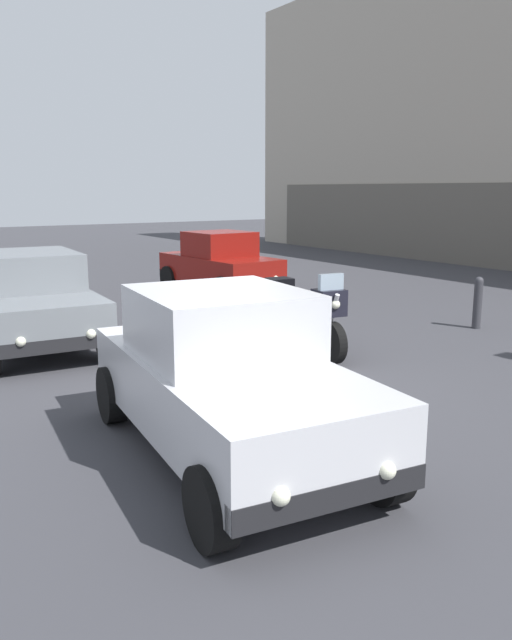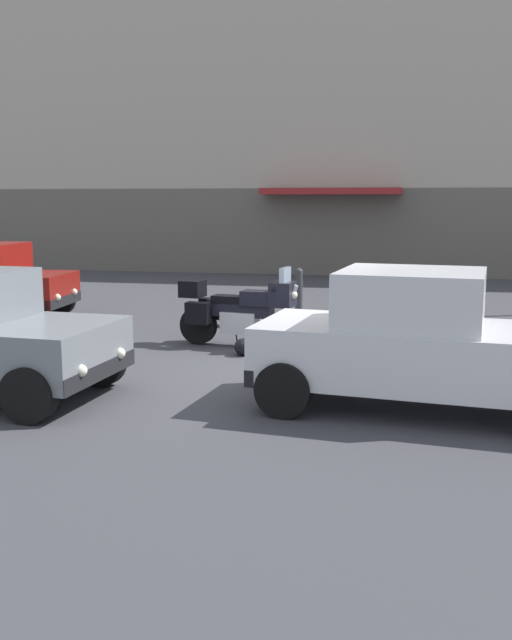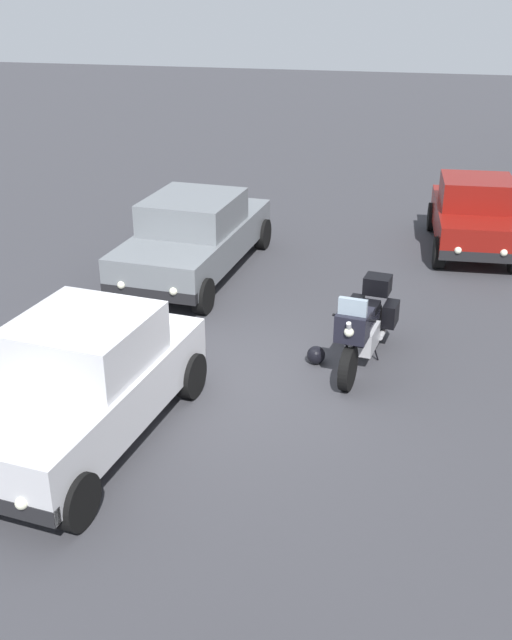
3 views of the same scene
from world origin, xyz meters
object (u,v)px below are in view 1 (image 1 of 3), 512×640
at_px(motorcycle, 304,314).
at_px(car_compact_side, 220,263).
at_px(helmet, 277,351).
at_px(bollard_curbside, 478,301).
at_px(car_wagon_end, 226,376).
at_px(car_sedan_far, 27,298).

bearing_deg(motorcycle, car_compact_side, 170.88).
height_order(helmet, bollard_curbside, bollard_curbside).
xyz_separation_m(car_compact_side, car_wagon_end, (8.62, -4.89, 0.04)).
relative_size(car_wagon_end, bollard_curbside, 4.06).
xyz_separation_m(motorcycle, helmet, (0.20, -0.67, -0.48)).
distance_m(car_sedan_far, car_wagon_end, 5.93).
relative_size(motorcycle, car_compact_side, 0.64).
height_order(helmet, car_wagon_end, car_wagon_end).
bearing_deg(car_wagon_end, car_sedan_far, -169.16).
distance_m(helmet, car_compact_side, 6.45).
height_order(car_sedan_far, bollard_curbside, car_sedan_far).
bearing_deg(car_sedan_far, car_wagon_end, 8.12).
xyz_separation_m(helmet, bollard_curbside, (0.22, 4.45, 0.38)).
bearing_deg(car_wagon_end, helmet, 143.56).
distance_m(car_compact_side, bollard_curbside, 6.51).
height_order(motorcycle, car_sedan_far, car_sedan_far).
distance_m(motorcycle, car_sedan_far, 4.72).
height_order(motorcycle, car_wagon_end, car_wagon_end).
xyz_separation_m(car_sedan_far, car_compact_side, (-2.70, 5.34, -0.01)).
bearing_deg(car_compact_side, helmet, -25.89).
height_order(motorcycle, bollard_curbside, motorcycle).
bearing_deg(car_wagon_end, motorcycle, 138.77).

